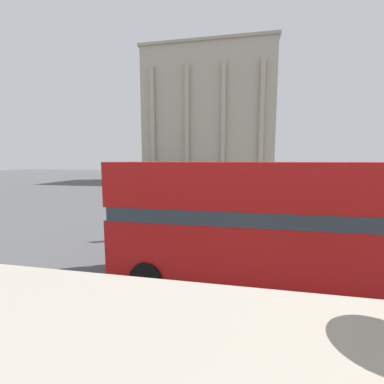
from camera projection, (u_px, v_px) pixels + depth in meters
double_decker_bus at (284, 220)px, 8.35m from camera, size 11.42×2.71×4.24m
plaza_building_left at (209, 118)px, 51.49m from camera, size 25.07×12.78×25.40m
traffic_light_near at (137, 199)px, 13.84m from camera, size 0.42×0.24×3.37m
traffic_light_mid at (269, 189)px, 18.27m from camera, size 0.42×0.24×3.40m
traffic_light_far at (325, 180)px, 22.71m from camera, size 0.42×0.24×3.86m
pedestrian_white at (212, 186)px, 33.98m from camera, size 0.32×0.32×1.64m
pedestrian_black at (186, 200)px, 22.01m from camera, size 0.32×0.32×1.63m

